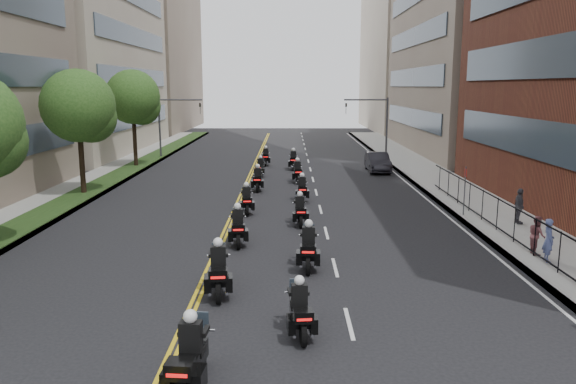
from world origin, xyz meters
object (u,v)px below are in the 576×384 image
at_px(motorcycle_4, 238,228).
at_px(motorcycle_0, 190,360).
at_px(motorcycle_1, 300,312).
at_px(parked_sedan, 378,162).
at_px(motorcycle_11, 293,161).
at_px(motorcycle_5, 300,212).
at_px(motorcycle_9, 298,173).
at_px(motorcycle_12, 266,158).
at_px(pedestrian_a, 549,240).
at_px(motorcycle_6, 247,201).
at_px(motorcycle_7, 302,190).
at_px(motorcycle_10, 260,168).
at_px(motorcycle_8, 258,180).
at_px(motorcycle_3, 308,249).
at_px(pedestrian_b, 537,235).
at_px(pedestrian_c, 519,206).
at_px(motorcycle_2, 219,273).

bearing_deg(motorcycle_4, motorcycle_0, -96.07).
xyz_separation_m(motorcycle_1, motorcycle_4, (-2.47, 8.83, 0.06)).
bearing_deg(parked_sedan, motorcycle_11, 170.02).
bearing_deg(motorcycle_5, motorcycle_9, 87.18).
relative_size(motorcycle_12, pedestrian_a, 1.38).
relative_size(motorcycle_4, motorcycle_6, 1.07).
xyz_separation_m(motorcycle_7, motorcycle_10, (-2.91, 8.94, -0.03)).
xyz_separation_m(motorcycle_0, motorcycle_8, (0.15, 24.19, -0.05)).
bearing_deg(motorcycle_10, motorcycle_3, -75.95).
xyz_separation_m(motorcycle_7, pedestrian_a, (8.96, -12.00, 0.32)).
distance_m(motorcycle_4, pedestrian_b, 12.03).
bearing_deg(pedestrian_a, motorcycle_10, 35.12).
xyz_separation_m(motorcycle_3, motorcycle_11, (-0.38, 24.98, -0.03)).
relative_size(motorcycle_8, motorcycle_9, 0.99).
distance_m(motorcycle_5, motorcycle_10, 14.92).
xyz_separation_m(motorcycle_11, motorcycle_12, (-2.33, 2.37, -0.03)).
height_order(motorcycle_5, motorcycle_8, motorcycle_8).
bearing_deg(motorcycle_1, motorcycle_6, 93.68).
xyz_separation_m(motorcycle_0, motorcycle_6, (-0.08, 17.63, -0.07)).
bearing_deg(parked_sedan, pedestrian_c, -77.07).
distance_m(motorcycle_5, motorcycle_7, 5.74).
xyz_separation_m(motorcycle_1, motorcycle_11, (0.04, 30.66, 0.04)).
xyz_separation_m(motorcycle_6, motorcycle_8, (0.23, 6.56, 0.02)).
height_order(motorcycle_4, motorcycle_5, motorcycle_4).
bearing_deg(motorcycle_3, parked_sedan, 78.11).
relative_size(motorcycle_7, motorcycle_8, 0.97).
bearing_deg(motorcycle_6, motorcycle_12, 82.70).
distance_m(motorcycle_5, pedestrian_b, 10.60).
distance_m(motorcycle_10, motorcycle_12, 6.07).
bearing_deg(pedestrian_c, motorcycle_9, 42.66).
xyz_separation_m(motorcycle_6, motorcycle_9, (2.84, 9.71, 0.03)).
height_order(motorcycle_3, motorcycle_7, motorcycle_3).
bearing_deg(motorcycle_3, motorcycle_0, -105.90).
relative_size(motorcycle_2, motorcycle_12, 1.11).
height_order(motorcycle_0, motorcycle_11, motorcycle_0).
xyz_separation_m(motorcycle_5, motorcycle_10, (-2.67, 14.67, -0.02)).
distance_m(motorcycle_2, motorcycle_6, 11.78).
height_order(motorcycle_3, pedestrian_c, pedestrian_c).
xyz_separation_m(motorcycle_9, pedestrian_a, (9.13, -18.45, 0.29)).
height_order(motorcycle_1, pedestrian_a, pedestrian_a).
distance_m(motorcycle_4, parked_sedan, 22.59).
relative_size(motorcycle_5, motorcycle_6, 0.99).
distance_m(motorcycle_4, motorcycle_11, 21.97).
bearing_deg(motorcycle_7, motorcycle_10, 107.21).
height_order(motorcycle_1, motorcycle_5, motorcycle_1).
relative_size(motorcycle_3, pedestrian_b, 1.62).
height_order(motorcycle_7, motorcycle_10, motorcycle_7).
relative_size(motorcycle_10, motorcycle_12, 0.95).
bearing_deg(motorcycle_11, motorcycle_10, -123.45).
relative_size(motorcycle_10, pedestrian_a, 1.31).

